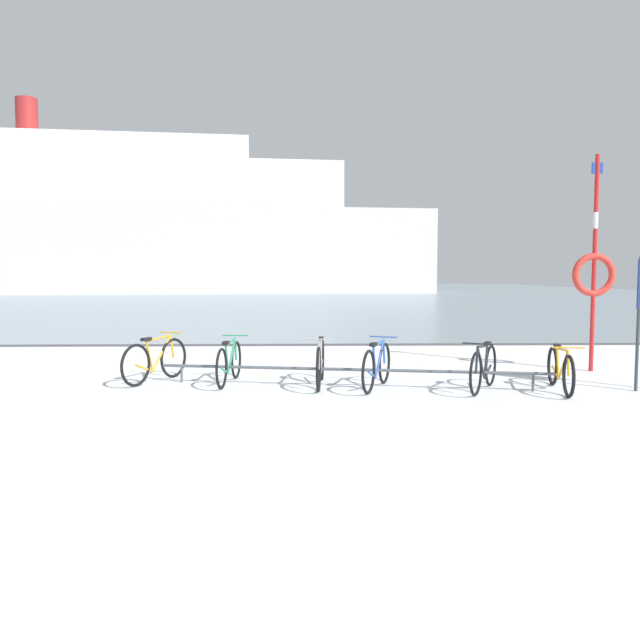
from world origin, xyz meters
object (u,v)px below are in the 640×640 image
(bicycle_0, at_px, (156,360))
(ferry_ship, at_px, (122,230))
(bicycle_3, at_px, (377,366))
(bicycle_5, at_px, (560,370))
(bicycle_2, at_px, (320,363))
(rescue_post, at_px, (594,270))
(bicycle_1, at_px, (229,362))
(bicycle_4, at_px, (484,368))

(bicycle_0, bearing_deg, ferry_ship, 106.73)
(bicycle_3, bearing_deg, bicycle_5, -5.85)
(bicycle_2, distance_m, ferry_ship, 55.00)
(bicycle_5, distance_m, ferry_ship, 56.85)
(bicycle_5, height_order, rescue_post, rescue_post)
(bicycle_2, distance_m, rescue_post, 5.53)
(bicycle_0, xyz_separation_m, bicycle_1, (1.26, -0.19, -0.02))
(bicycle_1, relative_size, ferry_ship, 0.03)
(bicycle_0, height_order, bicycle_1, bicycle_0)
(bicycle_1, distance_m, bicycle_4, 4.11)
(rescue_post, relative_size, ferry_ship, 0.07)
(bicycle_0, distance_m, bicycle_1, 1.28)
(bicycle_1, relative_size, bicycle_2, 0.94)
(bicycle_5, bearing_deg, bicycle_0, 171.23)
(bicycle_0, bearing_deg, bicycle_2, -9.12)
(bicycle_4, distance_m, rescue_post, 3.57)
(bicycle_1, bearing_deg, rescue_post, 9.90)
(bicycle_3, height_order, ferry_ship, ferry_ship)
(bicycle_2, height_order, rescue_post, rescue_post)
(bicycle_1, relative_size, bicycle_3, 1.06)
(bicycle_1, height_order, bicycle_5, bicycle_1)
(bicycle_0, relative_size, ferry_ship, 0.03)
(bicycle_5, xyz_separation_m, ferry_ship, (-21.86, 52.15, 5.87))
(bicycle_0, height_order, bicycle_4, bicycle_0)
(bicycle_1, distance_m, bicycle_5, 5.29)
(bicycle_1, distance_m, bicycle_2, 1.53)
(bicycle_1, xyz_separation_m, bicycle_5, (5.22, -0.81, -0.01))
(bicycle_2, distance_m, bicycle_4, 2.58)
(bicycle_0, xyz_separation_m, bicycle_5, (6.49, -1.00, -0.03))
(bicycle_4, relative_size, bicycle_5, 0.85)
(bicycle_1, relative_size, bicycle_5, 0.99)
(bicycle_3, bearing_deg, rescue_post, 21.65)
(bicycle_0, distance_m, ferry_ship, 53.72)
(bicycle_4, bearing_deg, bicycle_5, -3.25)
(bicycle_4, bearing_deg, bicycle_2, 169.08)
(bicycle_3, bearing_deg, bicycle_0, 169.00)
(rescue_post, xyz_separation_m, ferry_ship, (-23.28, 50.17, 4.31))
(bicycle_1, relative_size, rescue_post, 0.42)
(bicycle_0, bearing_deg, rescue_post, 7.00)
(ferry_ship, bearing_deg, bicycle_1, -72.04)
(bicycle_0, height_order, bicycle_2, bicycle_2)
(bicycle_0, xyz_separation_m, bicycle_4, (5.30, -0.93, -0.01))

